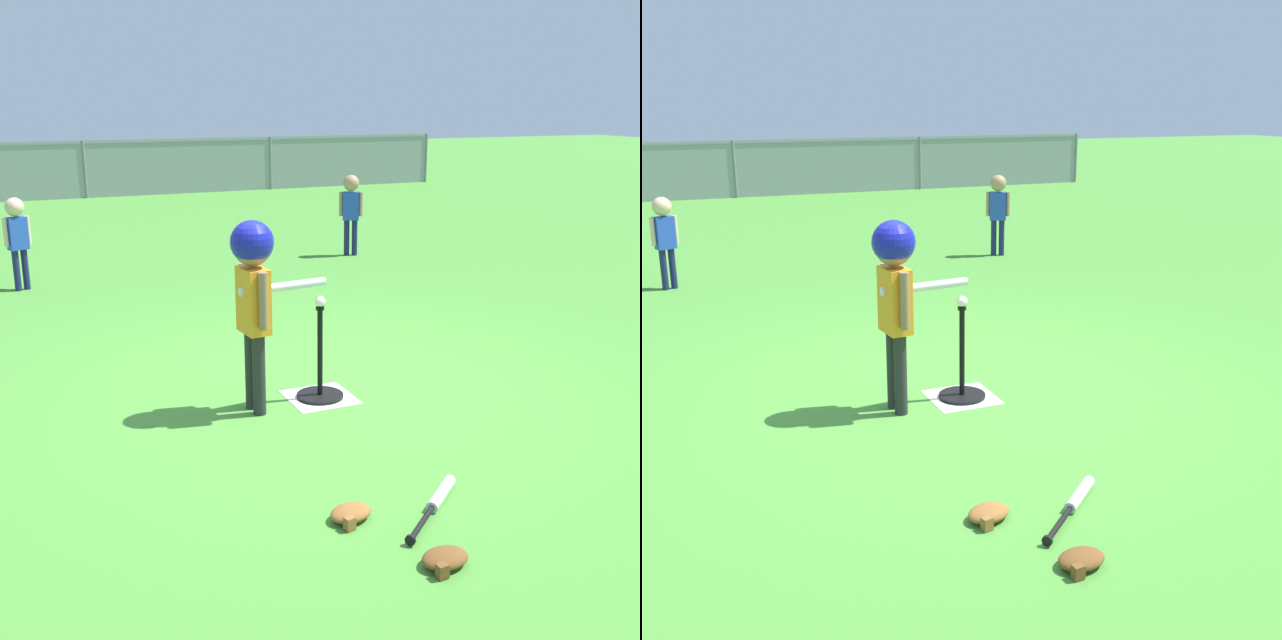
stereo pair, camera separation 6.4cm
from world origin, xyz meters
The scene contains 11 objects.
ground_plane centered at (0.00, 0.00, 0.00)m, with size 60.00×60.00×0.00m, color #478C33.
home_plate centered at (-0.03, -0.05, 0.00)m, with size 0.44×0.44×0.01m, color white.
batting_tee centered at (-0.03, -0.05, 0.10)m, with size 0.32×0.32×0.64m.
baseball_on_tee centered at (-0.03, -0.05, 0.68)m, with size 0.07×0.07×0.07m, color white.
batter_child centered at (-0.49, -0.09, 0.89)m, with size 0.65×0.36×1.25m.
fielder_deep_left centered at (-1.69, 4.05, 0.63)m, with size 0.27×0.19×0.98m.
fielder_deep_right centered at (2.33, 4.37, 0.66)m, with size 0.28×0.20×1.03m.
spare_bat_silver centered at (-0.07, -1.61, 0.03)m, with size 0.52×0.47×0.06m.
glove_by_plate centered at (-0.53, -1.56, 0.04)m, with size 0.25×0.21×0.07m.
glove_near_bats centered at (-0.32, -2.07, 0.04)m, with size 0.23×0.18×0.07m.
outfield_fence centered at (0.00, 11.91, 0.62)m, with size 16.06×0.06×1.15m.
Camera 2 is at (-1.94, -4.59, 1.96)m, focal length 43.49 mm.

